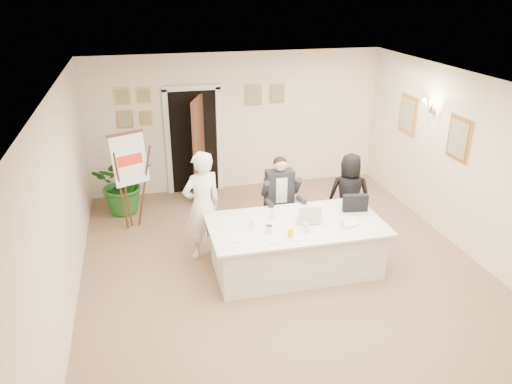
{
  "coord_description": "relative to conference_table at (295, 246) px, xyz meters",
  "views": [
    {
      "loc": [
        -1.95,
        -6.25,
        4.06
      ],
      "look_at": [
        -0.3,
        0.6,
        1.07
      ],
      "focal_mm": 35.0,
      "sensor_mm": 36.0,
      "label": 1
    }
  ],
  "objects": [
    {
      "name": "wall_back",
      "position": [
        -0.17,
        3.5,
        1.01
      ],
      "size": [
        6.0,
        0.1,
        2.8
      ],
      "primitive_type": "cube",
      "color": "beige",
      "rests_on": "floor"
    },
    {
      "name": "plate_left",
      "position": [
        -0.96,
        -0.28,
        0.39
      ],
      "size": [
        0.23,
        0.23,
        0.01
      ],
      "primitive_type": "cylinder",
      "rotation": [
        0.0,
        0.0,
        0.15
      ],
      "color": "white",
      "rests_on": "conference_table"
    },
    {
      "name": "steel_jug",
      "position": [
        -0.47,
        -0.2,
        0.44
      ],
      "size": [
        0.12,
        0.12,
        0.11
      ],
      "primitive_type": "cylinder",
      "rotation": [
        0.0,
        0.0,
        0.27
      ],
      "color": "silver",
      "rests_on": "conference_table"
    },
    {
      "name": "floor",
      "position": [
        -0.17,
        0.0,
        -0.39
      ],
      "size": [
        7.0,
        7.0,
        0.0
      ],
      "primitive_type": "plane",
      "color": "olive",
      "rests_on": "ground"
    },
    {
      "name": "wall_right",
      "position": [
        2.83,
        0.0,
        1.01
      ],
      "size": [
        0.1,
        7.0,
        2.8
      ],
      "primitive_type": "cube",
      "color": "beige",
      "rests_on": "floor"
    },
    {
      "name": "oj_glass",
      "position": [
        -0.21,
        -0.4,
        0.45
      ],
      "size": [
        0.08,
        0.08,
        0.13
      ],
      "primitive_type": "cylinder",
      "rotation": [
        0.0,
        0.0,
        0.16
      ],
      "color": "#EBB113",
      "rests_on": "conference_table"
    },
    {
      "name": "pictures_right_wall",
      "position": [
        2.8,
        1.2,
        1.36
      ],
      "size": [
        0.06,
        2.2,
        0.8
      ],
      "primitive_type": null,
      "color": "#CE9146",
      "rests_on": "wall_right"
    },
    {
      "name": "glass_d",
      "position": [
        -0.3,
        0.23,
        0.45
      ],
      "size": [
        0.06,
        0.06,
        0.14
      ],
      "primitive_type": "cylinder",
      "rotation": [
        0.0,
        0.0,
        -0.05
      ],
      "color": "silver",
      "rests_on": "conference_table"
    },
    {
      "name": "plate_mid",
      "position": [
        -0.47,
        -0.43,
        0.39
      ],
      "size": [
        0.21,
        0.21,
        0.01
      ],
      "primitive_type": "cylinder",
      "rotation": [
        0.0,
        0.0,
        0.01
      ],
      "color": "white",
      "rests_on": "conference_table"
    },
    {
      "name": "laptop_bag",
      "position": [
        1.01,
        0.2,
        0.52
      ],
      "size": [
        0.39,
        0.16,
        0.27
      ],
      "primitive_type": "cube",
      "rotation": [
        0.0,
        0.0,
        -0.15
      ],
      "color": "black",
      "rests_on": "conference_table"
    },
    {
      "name": "paper_stack",
      "position": [
        0.75,
        -0.23,
        0.4
      ],
      "size": [
        0.32,
        0.27,
        0.03
      ],
      "primitive_type": "cube",
      "rotation": [
        0.0,
        0.0,
        0.34
      ],
      "color": "white",
      "rests_on": "conference_table"
    },
    {
      "name": "laptop",
      "position": [
        0.19,
        0.04,
        0.52
      ],
      "size": [
        0.39,
        0.4,
        0.28
      ],
      "primitive_type": null,
      "rotation": [
        0.0,
        0.0,
        -0.16
      ],
      "color": "#B7BABC",
      "rests_on": "conference_table"
    },
    {
      "name": "glass_b",
      "position": [
        0.05,
        -0.31,
        0.45
      ],
      "size": [
        0.07,
        0.07,
        0.14
      ],
      "primitive_type": "cylinder",
      "rotation": [
        0.0,
        0.0,
        -0.11
      ],
      "color": "silver",
      "rests_on": "conference_table"
    },
    {
      "name": "doorway",
      "position": [
        -1.05,
        3.32,
        0.65
      ],
      "size": [
        1.14,
        0.86,
        2.2
      ],
      "color": "black",
      "rests_on": "floor"
    },
    {
      "name": "pictures_back_wall",
      "position": [
        -0.97,
        3.47,
        1.46
      ],
      "size": [
        3.4,
        0.06,
        0.8
      ],
      "primitive_type": null,
      "color": "#CE9146",
      "rests_on": "wall_back"
    },
    {
      "name": "flip_chart",
      "position": [
        -2.37,
        1.99,
        0.41
      ],
      "size": [
        0.62,
        0.5,
        1.73
      ],
      "color": "#3B2212",
      "rests_on": "floor"
    },
    {
      "name": "standing_woman",
      "position": [
        1.23,
        0.9,
        0.33
      ],
      "size": [
        0.82,
        0.66,
        1.45
      ],
      "primitive_type": "imported",
      "rotation": [
        0.0,
        0.0,
        2.82
      ],
      "color": "black",
      "rests_on": "floor"
    },
    {
      "name": "standing_man",
      "position": [
        -1.28,
        0.73,
        0.48
      ],
      "size": [
        0.74,
        0.61,
        1.75
      ],
      "primitive_type": "imported",
      "rotation": [
        0.0,
        0.0,
        3.48
      ],
      "color": "silver",
      "rests_on": "floor"
    },
    {
      "name": "conference_table",
      "position": [
        0.0,
        0.0,
        0.0
      ],
      "size": [
        2.58,
        1.38,
        0.78
      ],
      "color": "silver",
      "rests_on": "floor"
    },
    {
      "name": "potted_palm",
      "position": [
        -2.49,
        2.72,
        0.2
      ],
      "size": [
        1.1,
        0.96,
        1.19
      ],
      "primitive_type": "imported",
      "rotation": [
        0.0,
        0.0,
        -0.03
      ],
      "color": "#1F5F20",
      "rests_on": "floor"
    },
    {
      "name": "glass_a",
      "position": [
        -0.68,
        -0.04,
        0.45
      ],
      "size": [
        0.08,
        0.08,
        0.14
      ],
      "primitive_type": "cylinder",
      "rotation": [
        0.0,
        0.0,
        -0.3
      ],
      "color": "silver",
      "rests_on": "conference_table"
    },
    {
      "name": "wall_sconce",
      "position": [
        2.73,
        1.2,
        1.71
      ],
      "size": [
        0.2,
        0.3,
        0.24
      ],
      "primitive_type": null,
      "color": "#B6713A",
      "rests_on": "wall_right"
    },
    {
      "name": "wall_left",
      "position": [
        -3.17,
        0.0,
        1.01
      ],
      "size": [
        0.1,
        7.0,
        2.8
      ],
      "primitive_type": "cube",
      "color": "beige",
      "rests_on": "floor"
    },
    {
      "name": "ceiling",
      "position": [
        -0.17,
        0.0,
        2.41
      ],
      "size": [
        6.0,
        7.0,
        0.02
      ],
      "primitive_type": "cube",
      "color": "white",
      "rests_on": "wall_back"
    },
    {
      "name": "glass_c",
      "position": [
        0.58,
        -0.34,
        0.45
      ],
      "size": [
        0.08,
        0.08,
        0.14
      ],
      "primitive_type": "cylinder",
      "rotation": [
        0.0,
        0.0,
        0.23
      ],
      "color": "silver",
      "rests_on": "conference_table"
    },
    {
      "name": "wall_front",
      "position": [
        -0.17,
        -3.5,
        1.01
      ],
      "size": [
        6.0,
        0.1,
        2.8
      ],
      "primitive_type": "cube",
      "color": "beige",
      "rests_on": "floor"
    },
    {
      "name": "plate_near",
      "position": [
        -0.12,
        -0.46,
        0.39
      ],
      "size": [
        0.25,
        0.25,
        0.01
      ],
      "primitive_type": "cylinder",
      "rotation": [
        0.0,
        0.0,
        -0.25
      ],
      "color": "white",
      "rests_on": "conference_table"
    },
    {
      "name": "seated_man",
      "position": [
        0.06,
        1.05,
        0.33
      ],
      "size": [
        0.63,
        0.67,
        1.45
      ],
      "primitive_type": null,
      "rotation": [
        0.0,
        0.0,
        0.01
      ],
      "color": "black",
      "rests_on": "floor"
    }
  ]
}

